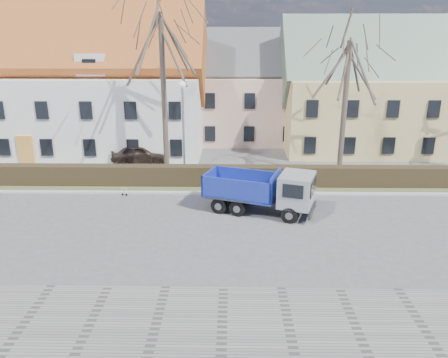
{
  "coord_description": "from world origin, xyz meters",
  "views": [
    {
      "loc": [
        2.5,
        -20.64,
        9.27
      ],
      "look_at": [
        2.09,
        2.67,
        1.6
      ],
      "focal_mm": 35.0,
      "sensor_mm": 36.0,
      "label": 1
    }
  ],
  "objects_px": {
    "streetlight": "(184,132)",
    "cart_frame": "(122,191)",
    "dump_truck": "(255,190)",
    "parked_car_a": "(141,154)"
  },
  "relations": [
    {
      "from": "streetlight",
      "to": "parked_car_a",
      "type": "height_order",
      "value": "streetlight"
    },
    {
      "from": "parked_car_a",
      "to": "cart_frame",
      "type": "bearing_deg",
      "value": -177.94
    },
    {
      "from": "streetlight",
      "to": "parked_car_a",
      "type": "xyz_separation_m",
      "value": [
        -3.83,
        4.37,
        -2.6
      ]
    },
    {
      "from": "parked_car_a",
      "to": "dump_truck",
      "type": "bearing_deg",
      "value": -139.19
    },
    {
      "from": "streetlight",
      "to": "cart_frame",
      "type": "height_order",
      "value": "streetlight"
    },
    {
      "from": "dump_truck",
      "to": "cart_frame",
      "type": "height_order",
      "value": "dump_truck"
    },
    {
      "from": "cart_frame",
      "to": "parked_car_a",
      "type": "height_order",
      "value": "parked_car_a"
    },
    {
      "from": "streetlight",
      "to": "dump_truck",
      "type": "bearing_deg",
      "value": -49.58
    },
    {
      "from": "cart_frame",
      "to": "dump_truck",
      "type": "bearing_deg",
      "value": -16.65
    },
    {
      "from": "streetlight",
      "to": "cart_frame",
      "type": "distance_m",
      "value": 5.46
    }
  ]
}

